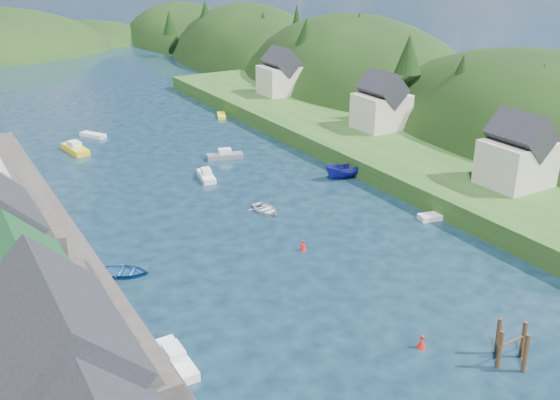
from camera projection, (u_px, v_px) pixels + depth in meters
ground at (194, 173)px, 80.68m from camera, size 600.00×600.00×0.00m
hillside_right at (354, 133)px, 124.61m from camera, size 36.00×245.56×48.00m
far_hills at (32, 84)px, 184.08m from camera, size 103.00×68.00×44.00m
hill_trees at (150, 69)px, 88.29m from camera, size 91.67×147.84×12.74m
quay_left at (51, 338)px, 45.10m from camera, size 12.00×110.00×2.00m
quayside_buildings at (52, 385)px, 31.01m from camera, size 8.00×35.84×12.90m
terrace_right at (394, 154)px, 84.05m from camera, size 16.00×120.00×2.40m
right_bank_cottages at (375, 105)px, 90.34m from camera, size 9.00×59.24×8.41m
piling_cluster_far at (511, 348)px, 43.62m from camera, size 2.87×2.71×3.63m
channel_buoy_near at (422, 342)px, 45.54m from camera, size 0.70×0.70×1.10m
channel_buoy_far at (303, 246)px, 60.15m from camera, size 0.70×0.70×1.10m
moored_boats at (285, 265)px, 56.12m from camera, size 38.96×94.29×2.47m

